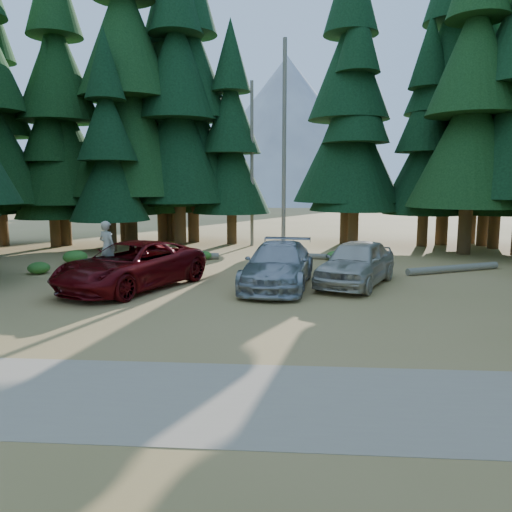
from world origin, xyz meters
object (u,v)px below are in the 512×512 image
object	(u,v)px
red_pickup	(132,265)
log_mid	(326,257)
silver_minivan_center	(278,265)
frisbee_player	(107,247)
log_left	(173,257)
log_right	(453,269)
silver_minivan_right	(357,263)

from	to	relation	value
red_pickup	log_mid	bearing A→B (deg)	69.12
silver_minivan_center	frisbee_player	size ratio (longest dim) A/B	2.88
frisbee_player	log_left	size ratio (longest dim) A/B	0.43
red_pickup	log_right	size ratio (longest dim) A/B	1.26
silver_minivan_right	log_right	bearing A→B (deg)	57.70
silver_minivan_right	log_mid	xyz separation A→B (m)	(-0.76, 6.35, -0.73)
red_pickup	log_right	xyz separation A→B (m)	(13.08, 4.39, -0.71)
frisbee_player	log_right	bearing A→B (deg)	-139.08
silver_minivan_center	log_right	world-z (taller)	silver_minivan_center
red_pickup	silver_minivan_right	xyz separation A→B (m)	(8.44, 1.29, 0.00)
log_mid	frisbee_player	bearing A→B (deg)	-126.15
silver_minivan_center	silver_minivan_right	bearing A→B (deg)	17.40
log_mid	log_left	bearing A→B (deg)	-160.70
red_pickup	silver_minivan_center	world-z (taller)	red_pickup
red_pickup	frisbee_player	bearing A→B (deg)	-172.47
silver_minivan_center	frisbee_player	distance (m)	6.51
silver_minivan_center	log_right	bearing A→B (deg)	32.43
red_pickup	log_mid	distance (m)	10.86
log_left	log_mid	distance (m)	7.82
log_left	red_pickup	bearing A→B (deg)	-101.24
log_left	log_right	distance (m)	13.42
silver_minivan_center	frisbee_player	world-z (taller)	frisbee_player
log_left	log_mid	size ratio (longest dim) A/B	1.33
silver_minivan_center	silver_minivan_right	xyz separation A→B (m)	(3.00, 0.56, 0.04)
red_pickup	log_left	world-z (taller)	red_pickup
red_pickup	silver_minivan_center	size ratio (longest dim) A/B	1.09
silver_minivan_center	frisbee_player	xyz separation A→B (m)	(-6.46, -0.42, 0.68)
frisbee_player	silver_minivan_center	bearing A→B (deg)	-151.54
silver_minivan_center	log_right	size ratio (longest dim) A/B	1.16
frisbee_player	red_pickup	bearing A→B (deg)	-171.98
log_left	log_right	xyz separation A→B (m)	(13.19, -2.49, -0.01)
frisbee_player	log_right	world-z (taller)	frisbee_player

